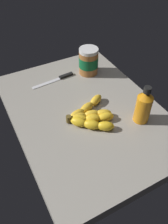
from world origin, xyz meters
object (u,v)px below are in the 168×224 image
object	(u,v)px
honey_bottle	(143,106)
peanut_butter_jar	(89,61)
butter_knife	(57,79)
banana_bunch	(90,116)

from	to	relation	value
honey_bottle	peanut_butter_jar	bearing A→B (deg)	-176.58
peanut_butter_jar	butter_knife	distance (cm)	17.27
peanut_butter_jar	butter_knife	world-z (taller)	peanut_butter_jar
banana_bunch	butter_knife	size ratio (longest dim) A/B	0.99
butter_knife	banana_bunch	bearing A→B (deg)	2.41
peanut_butter_jar	honey_bottle	xyz separation A→B (cm)	(37.82, 2.26, 0.71)
banana_bunch	peanut_butter_jar	xyz separation A→B (cm)	(-28.43, 14.90, 4.59)
peanut_butter_jar	honey_bottle	bearing A→B (deg)	3.42
honey_bottle	banana_bunch	bearing A→B (deg)	-118.66
banana_bunch	butter_knife	xyz separation A→B (cm)	(-30.06, -1.26, -1.27)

